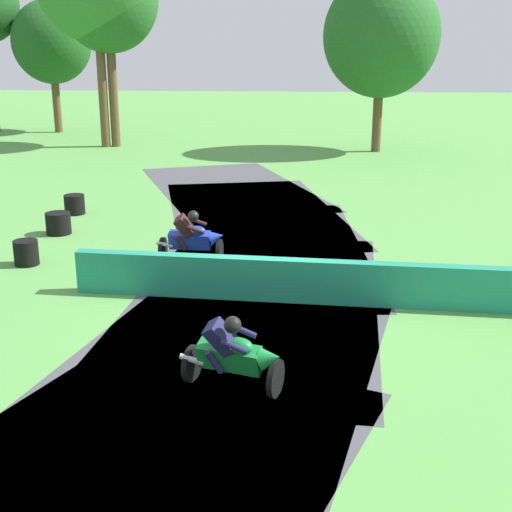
{
  "coord_description": "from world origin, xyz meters",
  "views": [
    {
      "loc": [
        0.92,
        -13.58,
        5.18
      ],
      "look_at": [
        -0.05,
        0.13,
        0.9
      ],
      "focal_mm": 49.1,
      "sensor_mm": 36.0,
      "label": 1
    }
  ],
  "objects_px": {
    "motorcycle_lead_green": "(234,354)",
    "tire_stack_far": "(26,253)",
    "motorcycle_chase_blue": "(193,238)",
    "tire_stack_extra_b": "(75,204)",
    "tire_stack_extra_a": "(58,223)"
  },
  "relations": [
    {
      "from": "motorcycle_lead_green",
      "to": "tire_stack_far",
      "type": "relative_size",
      "value": 2.81
    },
    {
      "from": "motorcycle_lead_green",
      "to": "motorcycle_chase_blue",
      "type": "relative_size",
      "value": 0.99
    },
    {
      "from": "motorcycle_lead_green",
      "to": "tire_stack_extra_a",
      "type": "xyz_separation_m",
      "value": [
        -5.77,
        8.71,
        -0.33
      ]
    },
    {
      "from": "motorcycle_lead_green",
      "to": "tire_stack_far",
      "type": "bearing_deg",
      "value": 133.26
    },
    {
      "from": "motorcycle_lead_green",
      "to": "tire_stack_far",
      "type": "distance_m",
      "value": 8.17
    },
    {
      "from": "tire_stack_far",
      "to": "tire_stack_extra_b",
      "type": "distance_m",
      "value": 5.08
    },
    {
      "from": "motorcycle_chase_blue",
      "to": "tire_stack_extra_a",
      "type": "bearing_deg",
      "value": 150.12
    },
    {
      "from": "motorcycle_chase_blue",
      "to": "tire_stack_far",
      "type": "height_order",
      "value": "motorcycle_chase_blue"
    },
    {
      "from": "motorcycle_lead_green",
      "to": "tire_stack_extra_b",
      "type": "bearing_deg",
      "value": 118.85
    },
    {
      "from": "tire_stack_extra_b",
      "to": "motorcycle_lead_green",
      "type": "bearing_deg",
      "value": -61.15
    },
    {
      "from": "tire_stack_far",
      "to": "tire_stack_extra_a",
      "type": "distance_m",
      "value": 2.77
    },
    {
      "from": "tire_stack_far",
      "to": "motorcycle_lead_green",
      "type": "bearing_deg",
      "value": -46.74
    },
    {
      "from": "motorcycle_lead_green",
      "to": "tire_stack_extra_b",
      "type": "distance_m",
      "value": 12.57
    },
    {
      "from": "motorcycle_chase_blue",
      "to": "tire_stack_extra_b",
      "type": "height_order",
      "value": "motorcycle_chase_blue"
    },
    {
      "from": "motorcycle_lead_green",
      "to": "tire_stack_extra_b",
      "type": "height_order",
      "value": "motorcycle_lead_green"
    }
  ]
}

